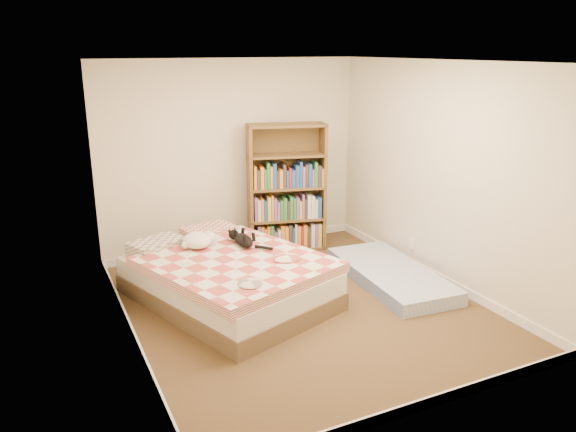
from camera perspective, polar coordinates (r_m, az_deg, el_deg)
name	(u,v)px	position (r m, az deg, el deg)	size (l,w,h in m)	color
room	(302,196)	(5.60, 1.43, 2.00)	(3.51, 4.01, 2.51)	#4B3A20
bed	(227,277)	(6.11, -6.26, -6.13)	(2.10, 2.50, 0.57)	brown
bookshelf	(286,205)	(7.49, -0.23, 1.11)	(1.10, 0.58, 1.69)	#54391C
floor_mattress	(391,275)	(6.68, 10.40, -5.90)	(0.80, 1.77, 0.16)	#6F85B9
black_cat	(243,239)	(6.27, -4.63, -2.37)	(0.25, 0.64, 0.14)	black
white_dog	(198,240)	(6.23, -9.10, -2.46)	(0.46, 0.47, 0.17)	white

